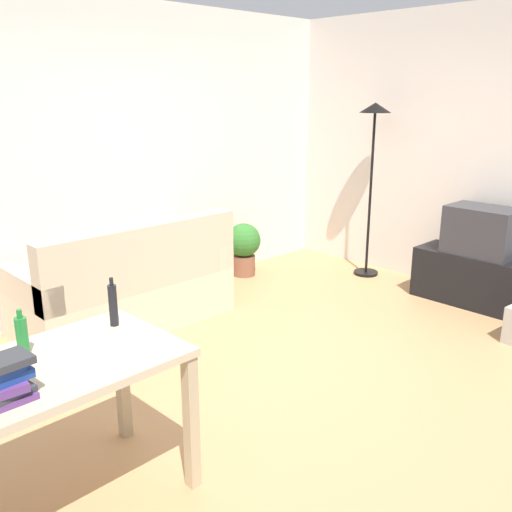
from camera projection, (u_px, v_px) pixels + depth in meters
ground_plane at (295, 377)px, 3.94m from camera, size 5.20×4.40×0.02m
wall_rear at (118, 157)px, 5.07m from camera, size 5.20×0.10×2.70m
wall_right at (483, 154)px, 5.29m from camera, size 0.10×4.40×2.70m
couch at (128, 291)px, 4.71m from camera, size 1.75×0.84×0.92m
tv_stand at (476, 279)px, 5.22m from camera, size 0.44×1.10×0.48m
tv at (482, 231)px, 5.09m from camera, size 0.41×0.60×0.44m
torchiere_lamp at (373, 143)px, 5.73m from camera, size 0.32×0.32×1.81m
desk at (47, 388)px, 2.49m from camera, size 1.21×0.72×0.76m
potted_plant at (244, 246)px, 6.00m from camera, size 0.36×0.36×0.57m
bottle_green at (22, 335)px, 2.54m from camera, size 0.05×0.05×0.22m
bottle_dark at (113, 305)px, 2.86m from camera, size 0.05×0.05×0.26m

